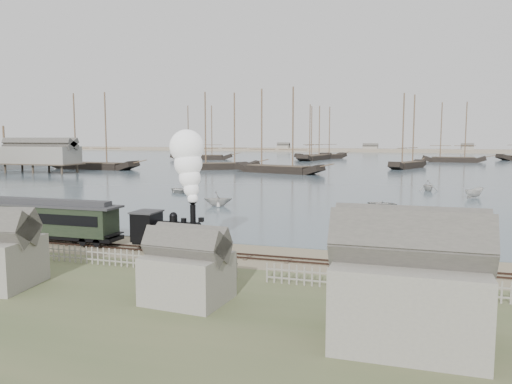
% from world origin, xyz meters
% --- Properties ---
extents(ground, '(600.00, 600.00, 0.00)m').
position_xyz_m(ground, '(0.00, 0.00, 0.00)').
color(ground, gray).
rests_on(ground, ground).
extents(harbor_water, '(600.00, 336.00, 0.06)m').
position_xyz_m(harbor_water, '(0.00, 170.00, 0.03)').
color(harbor_water, '#445461').
rests_on(harbor_water, ground).
extents(rail_track, '(120.00, 1.80, 0.16)m').
position_xyz_m(rail_track, '(0.00, -2.00, 0.04)').
color(rail_track, '#34231C').
rests_on(rail_track, ground).
extents(picket_fence_west, '(19.00, 0.10, 1.20)m').
position_xyz_m(picket_fence_west, '(-6.50, -7.00, 0.00)').
color(picket_fence_west, gray).
rests_on(picket_fence_west, ground).
extents(picket_fence_east, '(15.00, 0.10, 1.20)m').
position_xyz_m(picket_fence_east, '(12.50, -7.50, 0.00)').
color(picket_fence_east, gray).
rests_on(picket_fence_east, ground).
extents(shed_mid, '(4.00, 3.50, 3.60)m').
position_xyz_m(shed_mid, '(2.00, -12.00, 0.00)').
color(shed_mid, gray).
rests_on(shed_mid, ground).
extents(shed_right, '(6.00, 5.00, 5.10)m').
position_xyz_m(shed_right, '(13.00, -14.00, 0.00)').
color(shed_right, gray).
rests_on(shed_right, ground).
extents(far_spit, '(500.00, 20.00, 1.80)m').
position_xyz_m(far_spit, '(0.00, 250.00, 0.00)').
color(far_spit, tan).
rests_on(far_spit, ground).
extents(locomotive, '(7.04, 2.63, 8.77)m').
position_xyz_m(locomotive, '(-2.97, -2.00, 4.06)').
color(locomotive, black).
rests_on(locomotive, ground).
extents(passenger_coach, '(12.62, 2.43, 3.07)m').
position_xyz_m(passenger_coach, '(-15.08, -2.00, 1.95)').
color(passenger_coach, black).
rests_on(passenger_coach, ground).
extents(beached_dinghy, '(4.34, 5.08, 0.89)m').
position_xyz_m(beached_dinghy, '(-18.96, 0.38, 0.44)').
color(beached_dinghy, beige).
rests_on(beached_dinghy, ground).
extents(rowboat_1, '(3.74, 4.07, 1.80)m').
position_xyz_m(rowboat_1, '(-9.83, 21.71, 0.96)').
color(rowboat_1, beige).
rests_on(rowboat_1, harbor_water).
extents(rowboat_2, '(4.12, 3.25, 1.51)m').
position_xyz_m(rowboat_2, '(11.63, 14.21, 0.82)').
color(rowboat_2, beige).
rests_on(rowboat_2, harbor_water).
extents(rowboat_3, '(2.69, 3.65, 0.73)m').
position_xyz_m(rowboat_3, '(9.63, 27.08, 0.43)').
color(rowboat_3, beige).
rests_on(rowboat_3, harbor_water).
extents(rowboat_5, '(3.76, 3.40, 1.43)m').
position_xyz_m(rowboat_5, '(21.30, 40.14, 0.77)').
color(rowboat_5, beige).
rests_on(rowboat_5, harbor_water).
extents(rowboat_6, '(4.85, 5.01, 0.85)m').
position_xyz_m(rowboat_6, '(-21.25, 33.82, 0.48)').
color(rowboat_6, beige).
rests_on(rowboat_6, harbor_water).
extents(rowboat_7, '(3.97, 3.66, 1.75)m').
position_xyz_m(rowboat_7, '(15.40, 47.44, 0.93)').
color(rowboat_7, beige).
rests_on(rowboat_7, harbor_water).
extents(schooner_0, '(26.37, 7.81, 20.00)m').
position_xyz_m(schooner_0, '(-67.33, 76.88, 10.06)').
color(schooner_0, black).
rests_on(schooner_0, harbor_water).
extents(schooner_1, '(19.19, 14.50, 20.00)m').
position_xyz_m(schooner_1, '(-34.54, 85.97, 10.06)').
color(schooner_1, black).
rests_on(schooner_1, harbor_water).
extents(schooner_2, '(23.11, 11.85, 20.00)m').
position_xyz_m(schooner_2, '(-17.25, 78.35, 10.06)').
color(schooner_2, black).
rests_on(schooner_2, harbor_water).
extents(schooner_3, '(10.48, 17.45, 20.00)m').
position_xyz_m(schooner_3, '(11.68, 105.15, 10.06)').
color(schooner_3, black).
rests_on(schooner_3, harbor_water).
extents(schooner_6, '(23.13, 11.29, 20.00)m').
position_xyz_m(schooner_6, '(-61.64, 134.53, 10.06)').
color(schooner_6, black).
rests_on(schooner_6, harbor_water).
extents(schooner_7, '(9.91, 24.32, 20.00)m').
position_xyz_m(schooner_7, '(-21.29, 145.05, 10.06)').
color(schooner_7, black).
rests_on(schooner_7, harbor_water).
extents(schooner_8, '(19.95, 5.38, 20.00)m').
position_xyz_m(schooner_8, '(25.75, 142.84, 10.06)').
color(schooner_8, black).
rests_on(schooner_8, harbor_water).
extents(schooner_10, '(18.64, 20.07, 20.00)m').
position_xyz_m(schooner_10, '(-20.65, 154.45, 10.06)').
color(schooner_10, black).
rests_on(schooner_10, harbor_water).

